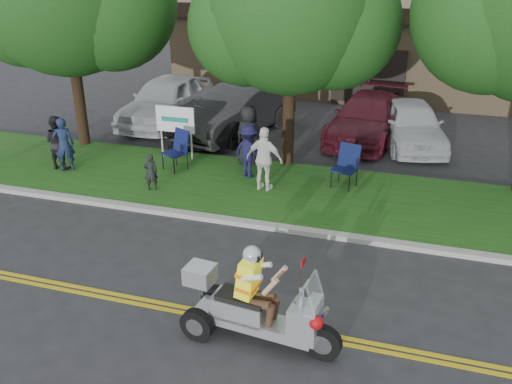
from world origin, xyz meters
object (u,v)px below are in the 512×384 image
(parked_car_far_right, at_px, (412,124))
(lawn_chair_a, at_px, (178,147))
(spectator_adult_right, at_px, (265,159))
(spectator_adult_left, at_px, (64,144))
(lawn_chair_b, at_px, (347,163))
(spectator_adult_mid, at_px, (57,142))
(parked_car_mid, at_px, (223,114))
(trike_scooter, at_px, (254,308))
(parked_car_left, at_px, (237,111))
(parked_car_far_left, at_px, (167,100))
(parked_car_right, at_px, (368,118))

(parked_car_far_right, bearing_deg, lawn_chair_a, -159.51)
(spectator_adult_right, bearing_deg, spectator_adult_left, 11.86)
(lawn_chair_b, height_order, spectator_adult_right, spectator_adult_right)
(spectator_adult_mid, height_order, parked_car_mid, spectator_adult_mid)
(lawn_chair_b, relative_size, spectator_adult_mid, 0.73)
(trike_scooter, distance_m, spectator_adult_left, 9.38)
(parked_car_far_right, bearing_deg, spectator_adult_right, -138.67)
(spectator_adult_right, relative_size, parked_car_far_right, 0.39)
(spectator_adult_right, bearing_deg, parked_car_left, -54.33)
(spectator_adult_mid, height_order, parked_car_left, parked_car_left)
(trike_scooter, height_order, parked_car_far_left, trike_scooter)
(trike_scooter, height_order, parked_car_far_right, trike_scooter)
(lawn_chair_a, bearing_deg, lawn_chair_b, 29.40)
(parked_car_far_left, bearing_deg, parked_car_mid, -12.69)
(spectator_adult_right, bearing_deg, lawn_chair_a, -6.25)
(parked_car_far_left, bearing_deg, trike_scooter, -56.69)
(lawn_chair_b, distance_m, spectator_adult_right, 2.28)
(parked_car_far_left, xyz_separation_m, parked_car_right, (7.50, 0.31, -0.14))
(parked_car_mid, bearing_deg, lawn_chair_b, -30.96)
(lawn_chair_a, height_order, parked_car_left, parked_car_left)
(parked_car_left, relative_size, parked_car_far_right, 1.17)
(spectator_adult_right, relative_size, parked_car_right, 0.34)
(spectator_adult_mid, relative_size, parked_car_far_right, 0.36)
(spectator_adult_right, bearing_deg, spectator_adult_mid, 10.78)
(trike_scooter, xyz_separation_m, spectator_adult_mid, (-7.83, 5.69, 0.28))
(spectator_adult_right, relative_size, parked_car_mid, 0.34)
(parked_car_right, relative_size, parked_car_far_right, 1.16)
(parked_car_left, distance_m, parked_car_far_right, 6.03)
(lawn_chair_b, relative_size, spectator_adult_right, 0.67)
(parked_car_right, bearing_deg, parked_car_far_left, -170.43)
(spectator_adult_left, distance_m, parked_car_right, 10.03)
(parked_car_far_left, bearing_deg, lawn_chair_a, -59.29)
(spectator_adult_left, xyz_separation_m, parked_car_far_right, (9.59, 5.60, -0.15))
(parked_car_right, bearing_deg, lawn_chair_a, -128.68)
(spectator_adult_mid, distance_m, parked_car_left, 6.29)
(spectator_adult_mid, height_order, parked_car_far_left, parked_car_far_left)
(trike_scooter, distance_m, lawn_chair_a, 8.01)
(parked_car_far_left, bearing_deg, parked_car_right, 3.87)
(spectator_adult_left, relative_size, parked_car_far_left, 0.30)
(parked_car_mid, bearing_deg, spectator_adult_mid, -118.90)
(parked_car_left, height_order, parked_car_right, parked_car_left)
(lawn_chair_a, relative_size, spectator_adult_left, 0.73)
(spectator_adult_right, bearing_deg, lawn_chair_b, -147.06)
(parked_car_far_left, xyz_separation_m, parked_car_far_right, (9.00, -0.02, -0.14))
(parked_car_mid, relative_size, parked_car_right, 1.01)
(trike_scooter, relative_size, spectator_adult_right, 1.57)
(spectator_adult_left, distance_m, spectator_adult_right, 5.99)
(parked_car_mid, height_order, parked_car_right, parked_car_right)
(lawn_chair_a, height_order, parked_car_far_left, parked_car_far_left)
(trike_scooter, relative_size, parked_car_far_left, 0.52)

